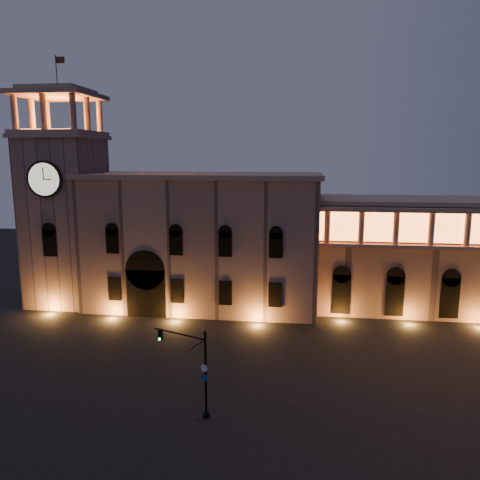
% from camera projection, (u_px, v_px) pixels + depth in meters
% --- Properties ---
extents(ground, '(160.00, 160.00, 0.00)m').
position_uv_depth(ground, '(175.00, 381.00, 41.82)').
color(ground, black).
rests_on(ground, ground).
extents(government_building, '(30.80, 12.80, 17.60)m').
position_uv_depth(government_building, '(202.00, 240.00, 61.92)').
color(government_building, '#8F6B5D').
rests_on(government_building, ground).
extents(clock_tower, '(9.80, 9.80, 32.40)m').
position_uv_depth(clock_tower, '(66.00, 211.00, 62.68)').
color(clock_tower, '#8F6B5D').
rests_on(clock_tower, ground).
extents(colonnade_wing, '(40.60, 11.50, 14.50)m').
position_uv_depth(colonnade_wing, '(467.00, 255.00, 59.75)').
color(colonnade_wing, '#896558').
rests_on(colonnade_wing, ground).
extents(traffic_light, '(4.78, 2.16, 7.01)m').
position_uv_depth(traffic_light, '(196.00, 370.00, 35.81)').
color(traffic_light, black).
rests_on(traffic_light, ground).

